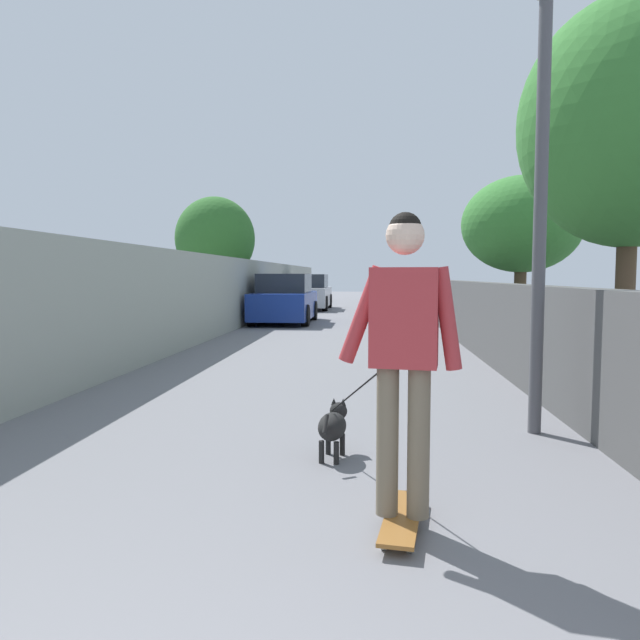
% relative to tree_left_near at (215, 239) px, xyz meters
% --- Properties ---
extents(ground_plane, '(80.00, 80.00, 0.00)m').
position_rel_tree_left_near_xyz_m(ground_plane, '(-5.00, -4.34, -2.71)').
color(ground_plane, slate).
extents(wall_left, '(48.00, 0.30, 1.98)m').
position_rel_tree_left_near_xyz_m(wall_left, '(-7.00, -1.37, -1.72)').
color(wall_left, '#999E93').
rests_on(wall_left, ground).
extents(fence_right, '(48.00, 0.30, 1.36)m').
position_rel_tree_left_near_xyz_m(fence_right, '(-7.00, -7.32, -2.02)').
color(fence_right, '#4C4C4C').
rests_on(fence_right, ground).
extents(tree_left_near, '(2.66, 2.66, 4.11)m').
position_rel_tree_left_near_xyz_m(tree_left_near, '(0.00, 0.00, 0.00)').
color(tree_left_near, '#473523').
rests_on(tree_left_near, ground).
extents(tree_right_mid, '(2.80, 2.80, 5.00)m').
position_rel_tree_left_near_xyz_m(tree_right_mid, '(-11.50, -8.50, 0.70)').
color(tree_right_mid, brown).
rests_on(tree_right_mid, ground).
extents(tree_right_distant, '(2.62, 2.62, 3.68)m').
position_rel_tree_left_near_xyz_m(tree_right_distant, '(-6.00, -8.53, -0.10)').
color(tree_right_distant, brown).
rests_on(tree_right_distant, ground).
extents(lamp_post, '(0.36, 0.36, 4.31)m').
position_rel_tree_left_near_xyz_m(lamp_post, '(-13.80, -6.77, 0.25)').
color(lamp_post, '#4C4C51').
rests_on(lamp_post, ground).
extents(skateboard, '(0.82, 0.32, 0.08)m').
position_rel_tree_left_near_xyz_m(skateboard, '(-16.05, -5.41, -2.64)').
color(skateboard, brown).
rests_on(skateboard, ground).
extents(person_skateboarder, '(0.27, 0.72, 1.76)m').
position_rel_tree_left_near_xyz_m(person_skateboarder, '(-16.05, -5.41, -1.59)').
color(person_skateboarder, '#726651').
rests_on(person_skateboarder, skateboard).
extents(dog, '(1.61, 0.64, 1.06)m').
position_rel_tree_left_near_xyz_m(dog, '(-14.74, -4.92, -2.43)').
color(dog, black).
rests_on(dog, ground).
extents(car_near, '(3.93, 1.80, 1.54)m').
position_rel_tree_left_near_xyz_m(car_near, '(-1.21, -2.52, -1.99)').
color(car_near, navy).
rests_on(car_near, ground).
extents(car_far, '(4.16, 1.80, 1.54)m').
position_rel_tree_left_near_xyz_m(car_far, '(6.20, -2.52, -1.99)').
color(car_far, silver).
rests_on(car_far, ground).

